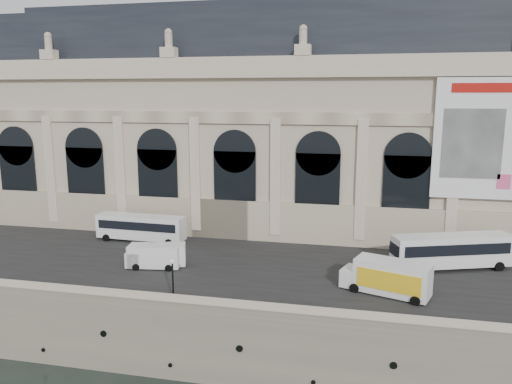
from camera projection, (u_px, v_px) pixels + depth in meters
The scene contains 10 objects.
quay at pixel (284, 236), 74.26m from camera, with size 160.00×70.00×6.00m, color gray.
street at pixel (253, 262), 53.54m from camera, with size 160.00×24.00×0.06m, color #2D2D2D.
parapet at pixel (217, 308), 40.58m from camera, with size 160.00×1.40×1.21m.
museum at pixel (237, 124), 68.32m from camera, with size 69.00×18.70×29.10m.
bus_left at pixel (141, 227), 60.80m from camera, with size 11.15×2.93×3.26m.
bus_right at pixel (451, 250), 51.01m from camera, with size 12.41×6.54×3.62m.
van_b at pixel (151, 256), 51.59m from camera, with size 5.73×2.85×2.45m.
van_c at pixel (158, 256), 51.96m from camera, with size 5.66×3.58×2.36m.
box_truck at pixel (387, 277), 44.70m from camera, with size 8.22×4.89×3.16m.
lamp_right at pixel (173, 281), 42.86m from camera, with size 0.40×0.40×3.92m.
Camera 1 is at (11.14, -35.87, 23.70)m, focal length 35.00 mm.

